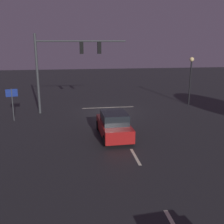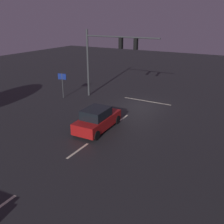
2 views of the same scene
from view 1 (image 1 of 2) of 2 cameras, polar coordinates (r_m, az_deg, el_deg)
The scene contains 8 objects.
ground_plane at distance 24.27m, azimuth -0.39°, elevation 0.11°, with size 80.00×80.00×0.00m, color #232326.
traffic_signal_assembly at distance 23.66m, azimuth -9.92°, elevation 11.28°, with size 7.78×0.47×6.84m.
lane_dash_far at distance 20.47m, azimuth 1.17°, elevation -2.68°, with size 2.20×0.16×0.01m, color beige.
lane_dash_mid at distance 14.96m, azimuth 5.04°, elevation -9.50°, with size 2.20×0.16×0.01m, color beige.
stop_bar at distance 25.75m, azimuth -0.87°, elevation 0.98°, with size 5.00×0.16×0.01m, color beige.
car_approaching at distance 17.65m, azimuth 0.42°, elevation -2.85°, with size 2.02×4.42×1.70m.
street_lamp_left_kerb at distance 27.51m, azimuth 16.54°, elevation 8.32°, with size 0.44×0.44×4.73m.
route_sign at distance 22.46m, azimuth -20.63°, elevation 2.90°, with size 0.89×0.26×2.62m.
Camera 1 is at (3.27, 23.25, 6.13)m, focal length 42.68 mm.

